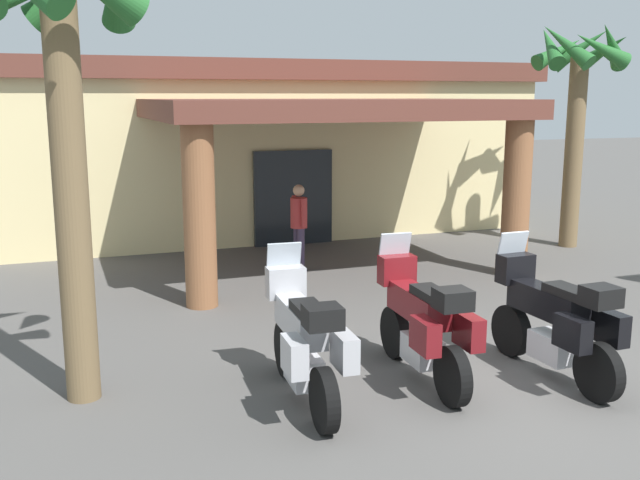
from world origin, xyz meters
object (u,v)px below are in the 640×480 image
motel_building (259,144)px  motorcycle_silver (304,341)px  pedestrian (299,221)px  palm_tree_near_portico (579,85)px  motorcycle_black (555,320)px  palm_tree_roadside (60,68)px  motorcycle_maroon (423,323)px

motel_building → motorcycle_silver: (-2.41, -11.04, -1.37)m
motorcycle_silver → pedestrian: 6.20m
motel_building → motorcycle_silver: 11.39m
motorcycle_silver → pedestrian: bearing=-14.6°
palm_tree_near_portico → motorcycle_silver: bearing=-143.5°
motorcycle_black → palm_tree_roadside: bearing=74.5°
motorcycle_black → pedestrian: bearing=7.9°
pedestrian → palm_tree_roadside: (-4.12, -4.99, 2.61)m
motel_building → motorcycle_silver: bearing=-103.3°
motel_building → palm_tree_near_portico: bearing=-42.3°
motorcycle_silver → motorcycle_maroon: same height
pedestrian → motorcycle_silver: bearing=-113.5°
pedestrian → palm_tree_near_portico: size_ratio=0.34×
motorcycle_maroon → palm_tree_near_portico: palm_tree_near_portico is taller
motorcycle_black → palm_tree_roadside: size_ratio=0.45×
motel_building → motorcycle_black: 11.43m
motel_building → motorcycle_black: motel_building is taller
motorcycle_silver → palm_tree_roadside: size_ratio=0.45×
palm_tree_roadside → palm_tree_near_portico: palm_tree_roadside is taller
motorcycle_silver → motorcycle_maroon: size_ratio=1.00×
motorcycle_black → motorcycle_maroon: bearing=71.6°
motorcycle_maroon → palm_tree_near_portico: bearing=-46.5°
motorcycle_silver → motorcycle_black: size_ratio=1.00×
palm_tree_near_portico → pedestrian: bearing=-179.1°
pedestrian → palm_tree_roadside: bearing=-135.8°
motorcycle_maroon → motorcycle_black: (1.49, -0.43, 0.00)m
motorcycle_maroon → motel_building: bearing=-2.9°
motel_building → palm_tree_near_portico: (5.73, -5.03, 1.42)m
motorcycle_maroon → pedestrian: bearing=-1.5°
motorcycle_black → palm_tree_near_portico: bearing=-41.8°
motorcycle_maroon → pedestrian: 5.80m
motorcycle_maroon → palm_tree_roadside: (-3.78, 0.79, 2.85)m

